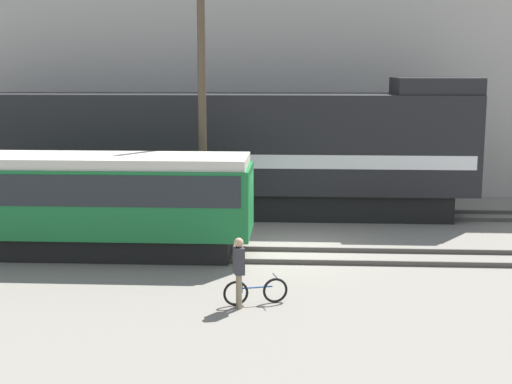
{
  "coord_description": "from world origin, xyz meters",
  "views": [
    {
      "loc": [
        0.21,
        -21.38,
        5.59
      ],
      "look_at": [
        -1.02,
        0.17,
        1.8
      ],
      "focal_mm": 50.0,
      "sensor_mm": 36.0,
      "label": 1
    }
  ],
  "objects_px": {
    "person": "(239,265)",
    "utility_pole_left": "(202,112)",
    "freight_locomotive": "(189,152)",
    "streetcar": "(83,198)",
    "bicycle": "(256,292)"
  },
  "relations": [
    {
      "from": "bicycle",
      "to": "freight_locomotive",
      "type": "bearing_deg",
      "value": 106.7
    },
    {
      "from": "utility_pole_left",
      "to": "bicycle",
      "type": "bearing_deg",
      "value": -73.3
    },
    {
      "from": "person",
      "to": "streetcar",
      "type": "bearing_deg",
      "value": 138.05
    },
    {
      "from": "freight_locomotive",
      "to": "streetcar",
      "type": "distance_m",
      "value": 6.59
    },
    {
      "from": "person",
      "to": "utility_pole_left",
      "type": "bearing_deg",
      "value": 103.48
    },
    {
      "from": "streetcar",
      "to": "bicycle",
      "type": "height_order",
      "value": "streetcar"
    },
    {
      "from": "freight_locomotive",
      "to": "bicycle",
      "type": "bearing_deg",
      "value": -73.3
    },
    {
      "from": "bicycle",
      "to": "utility_pole_left",
      "type": "xyz_separation_m",
      "value": [
        -2.2,
        7.34,
        3.82
      ]
    },
    {
      "from": "freight_locomotive",
      "to": "streetcar",
      "type": "bearing_deg",
      "value": -110.52
    },
    {
      "from": "person",
      "to": "utility_pole_left",
      "type": "xyz_separation_m",
      "value": [
        -1.82,
        7.6,
        3.11
      ]
    },
    {
      "from": "bicycle",
      "to": "person",
      "type": "bearing_deg",
      "value": -145.39
    },
    {
      "from": "streetcar",
      "to": "utility_pole_left",
      "type": "relative_size",
      "value": 1.22
    },
    {
      "from": "bicycle",
      "to": "utility_pole_left",
      "type": "relative_size",
      "value": 0.19
    },
    {
      "from": "streetcar",
      "to": "person",
      "type": "distance_m",
      "value": 6.82
    },
    {
      "from": "freight_locomotive",
      "to": "utility_pole_left",
      "type": "xyz_separation_m",
      "value": [
        0.92,
        -3.07,
        1.71
      ]
    }
  ]
}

